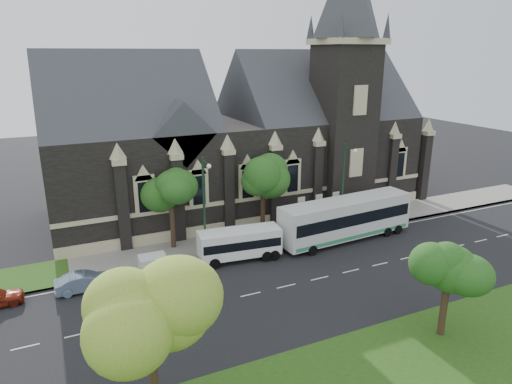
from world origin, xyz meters
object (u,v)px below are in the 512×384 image
tree_park_near (152,300)px  street_lamp_near (344,184)px  banner_flag_right (334,204)px  sedan (85,282)px  banner_flag_left (300,210)px  shuttle_bus (240,242)px  tree_walk_left (172,187)px  street_lamp_mid (205,203)px  box_trailer (153,264)px  tree_walk_right (264,175)px  banner_flag_center (317,207)px  tour_coach (346,218)px  tree_park_east (449,266)px

tree_park_near → street_lamp_near: street_lamp_near is taller
banner_flag_right → sedan: banner_flag_right is taller
banner_flag_left → shuttle_bus: size_ratio=0.55×
tree_walk_left → street_lamp_near: size_ratio=0.85×
street_lamp_mid → box_trailer: 6.46m
tree_walk_right → street_lamp_near: (6.79, -3.62, -0.71)m
banner_flag_center → sedan: banner_flag_center is taller
banner_flag_right → box_trailer: (-19.11, -2.86, -1.46)m
street_lamp_mid → box_trailer: street_lamp_mid is taller
tree_walk_right → sedan: 18.62m
box_trailer → sedan: (-5.17, -0.37, -0.21)m
banner_flag_right → banner_flag_center: bearing=180.0°
tree_park_near → banner_flag_left: size_ratio=2.14×
tree_walk_left → shuttle_bus: tree_walk_left is taller
street_lamp_mid → shuttle_bus: 4.57m
box_trailer → tree_walk_right: bearing=22.8°
banner_flag_left → shuttle_bus: banner_flag_left is taller
banner_flag_left → box_trailer: size_ratio=1.30×
tour_coach → street_lamp_mid: bearing=170.0°
street_lamp_mid → shuttle_bus: bearing=-25.4°
tree_park_east → banner_flag_center: 18.58m
street_lamp_near → street_lamp_mid: same height
banner_flag_left → banner_flag_center: bearing=0.0°
banner_flag_center → banner_flag_right: 2.00m
street_lamp_mid → banner_flag_left: street_lamp_mid is taller
tree_park_near → shuttle_bus: size_ratio=1.18×
shuttle_bus → box_trailer: (-7.43, 0.29, -0.65)m
street_lamp_near → banner_flag_right: (0.29, 1.91, -2.73)m
tree_park_east → tree_walk_left: tree_walk_left is taller
banner_flag_center → sedan: size_ratio=0.93×
banner_flag_left → tour_coach: 4.57m
sedan → banner_flag_center: bearing=-82.4°
tree_park_east → tree_walk_left: size_ratio=0.82×
street_lamp_mid → box_trailer: size_ratio=2.93×
tree_walk_right → banner_flag_left: tree_walk_right is taller
tree_walk_right → tour_coach: tree_walk_right is taller
tree_park_near → tree_walk_right: tree_park_near is taller
banner_flag_left → banner_flag_center: size_ratio=1.00×
street_lamp_mid → banner_flag_right: bearing=7.6°
banner_flag_center → shuttle_bus: (-9.68, -3.15, -0.81)m
street_lamp_mid → banner_flag_center: size_ratio=2.25×
tour_coach → box_trailer: 18.31m
tree_park_east → tour_coach: tree_park_east is taller
tree_walk_left → banner_flag_left: bearing=-8.0°
banner_flag_left → box_trailer: banner_flag_left is taller
street_lamp_near → tree_walk_right: bearing=151.9°
tree_park_east → shuttle_bus: size_ratio=0.87×
banner_flag_left → box_trailer: bearing=-169.3°
tree_park_near → tree_park_east: bearing=-1.8°
tree_park_east → tour_coach: bearing=77.8°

